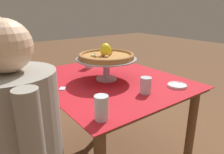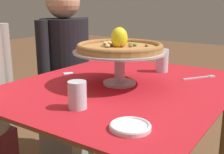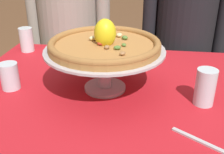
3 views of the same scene
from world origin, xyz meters
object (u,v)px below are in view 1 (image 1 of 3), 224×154
pizza (106,55)px  side_plate (177,85)px  water_glass_back_left (101,109)px  water_glass_side_right (89,62)px  pizza_stand (106,63)px  sugar_packet (63,89)px  dinner_fork (111,64)px  water_glass_side_left (146,86)px

pizza → side_plate: pizza is taller
water_glass_back_left → water_glass_side_right: (0.79, -0.41, 0.00)m
pizza_stand → sugar_packet: size_ratio=8.48×
water_glass_back_left → sugar_packet: (0.47, -0.01, -0.05)m
side_plate → dinner_fork: bearing=0.6°
pizza_stand → pizza: bearing=59.4°
side_plate → dinner_fork: 0.72m
water_glass_back_left → side_plate: bearing=-84.9°
pizza_stand → water_glass_side_right: (0.34, -0.06, -0.07)m
side_plate → sugar_packet: (0.41, 0.62, -0.01)m
pizza_stand → water_glass_side_right: pizza_stand is taller
dinner_fork → sugar_packet: (-0.31, 0.61, -0.00)m
water_glass_side_left → side_plate: (-0.05, -0.24, -0.03)m
water_glass_side_left → sugar_packet: (0.36, 0.37, -0.04)m
water_glass_back_left → dinner_fork: (0.77, -0.63, -0.05)m
pizza_stand → sugar_packet: pizza_stand is taller
pizza → water_glass_side_left: 0.37m
pizza → water_glass_back_left: bearing=142.5°
pizza → dinner_fork: pizza is taller
water_glass_side_right → dinner_fork: (-0.02, -0.22, -0.05)m
water_glass_back_left → sugar_packet: 0.47m
water_glass_back_left → dinner_fork: bearing=-39.0°
water_glass_side_left → side_plate: size_ratio=0.79×
water_glass_side_left → water_glass_back_left: size_ratio=0.84×
water_glass_side_left → dinner_fork: water_glass_side_left is taller
water_glass_side_right → water_glass_side_left: bearing=178.7°
water_glass_side_left → sugar_packet: size_ratio=1.98×
water_glass_back_left → pizza: bearing=-37.5°
pizza → water_glass_side_right: pizza is taller
pizza → water_glass_side_right: size_ratio=3.12×
pizza → water_glass_side_right: (0.34, -0.06, -0.12)m
side_plate → pizza_stand: bearing=36.1°
pizza_stand → pizza: pizza is taller
water_glass_side_left → water_glass_back_left: 0.40m
side_plate → water_glass_side_left: bearing=79.1°
side_plate → sugar_packet: bearing=56.5°
side_plate → dinner_fork: size_ratio=0.75×
pizza_stand → dinner_fork: bearing=-40.9°
water_glass_side_right → water_glass_back_left: bearing=153.0°
dinner_fork → water_glass_back_left: bearing=141.0°
pizza_stand → water_glass_back_left: 0.57m
pizza → water_glass_back_left: pizza is taller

